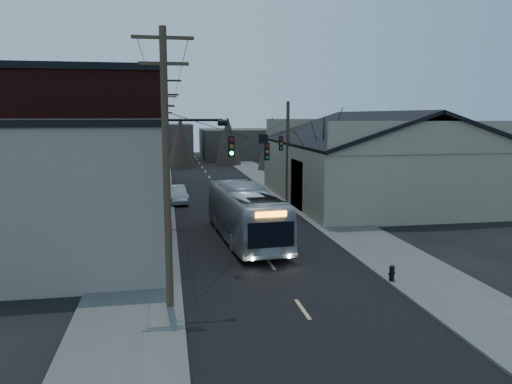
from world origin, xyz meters
The scene contains 15 objects.
ground centered at (0.00, 0.00, 0.00)m, with size 160.00×160.00×0.00m, color black.
road_surface centered at (0.00, 30.00, 0.01)m, with size 9.00×110.00×0.02m, color black.
sidewalk_left centered at (-6.50, 30.00, 0.06)m, with size 4.00×110.00×0.12m, color #474744.
sidewalk_right centered at (6.50, 30.00, 0.06)m, with size 4.00×110.00×0.12m, color #474744.
building_clapboard centered at (-9.00, 9.00, 3.50)m, with size 8.00×8.00×7.00m, color gray.
building_brick centered at (-10.00, 20.00, 5.00)m, with size 10.00×12.00×10.00m, color black.
building_left_far centered at (-9.50, 36.00, 3.50)m, with size 9.00×14.00×7.00m, color #36312B.
warehouse centered at (13.00, 25.00, 2.70)m, with size 16.16×20.60×7.73m.
building_far_left centered at (-6.00, 65.00, 3.00)m, with size 10.00×12.00×6.00m, color #36312B.
building_far_right centered at (7.00, 70.00, 2.50)m, with size 12.00×14.00×5.00m, color #36312B.
bare_tree centered at (6.50, 20.00, 3.60)m, with size 0.40×0.40×7.20m, color black.
utility_lines centered at (-3.11, 24.14, 4.95)m, with size 11.24×45.28×10.50m.
bus centered at (-0.48, 13.06, 1.60)m, with size 2.69×11.49×3.20m, color #A2A9AE.
parked_car centered at (-4.30, 26.54, 0.74)m, with size 1.57×4.50×1.48m, color #9EA1A5.
fire_hydrant centered at (4.70, 4.26, 0.50)m, with size 0.35×0.24×0.71m.
Camera 1 is at (-4.97, -15.59, 7.37)m, focal length 35.00 mm.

